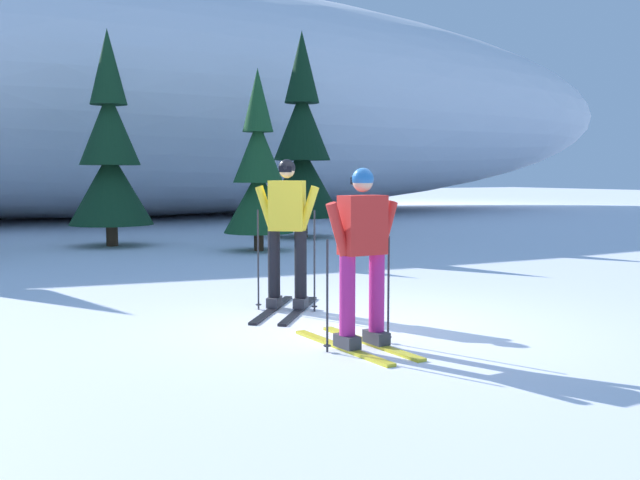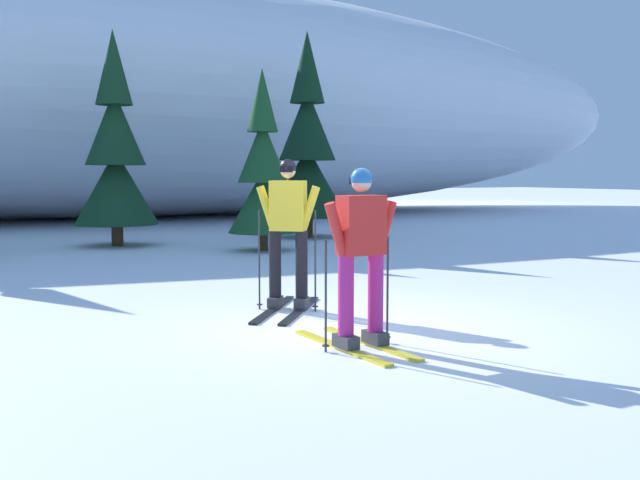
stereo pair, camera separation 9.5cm
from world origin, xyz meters
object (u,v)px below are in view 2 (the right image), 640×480
pine_tree_center_right (115,156)px  skier_yellow_jacket (288,231)px  pine_tree_far_right (307,152)px  skier_red_jacket (361,254)px  pine_tree_right (263,175)px

pine_tree_center_right → skier_yellow_jacket: bearing=-90.4°
pine_tree_far_right → skier_red_jacket: bearing=-115.3°
skier_yellow_jacket → pine_tree_center_right: (0.06, 9.06, 1.09)m
pine_tree_right → skier_red_jacket: bearing=-108.4°
pine_tree_right → pine_tree_far_right: (2.39, 2.51, 0.59)m
skier_red_jacket → pine_tree_right: (2.86, 8.61, 0.73)m
skier_red_jacket → skier_yellow_jacket: 2.16m
pine_tree_center_right → skier_red_jacket: bearing=-91.8°
skier_red_jacket → pine_tree_right: 9.10m
pine_tree_far_right → pine_tree_center_right: bearing=179.1°
pine_tree_center_right → pine_tree_right: bearing=-45.8°
skier_yellow_jacket → pine_tree_right: (2.58, 6.47, 0.66)m
skier_red_jacket → pine_tree_far_right: pine_tree_far_right is taller
skier_red_jacket → skier_yellow_jacket: (0.28, 2.14, 0.06)m
skier_red_jacket → skier_yellow_jacket: skier_yellow_jacket is taller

